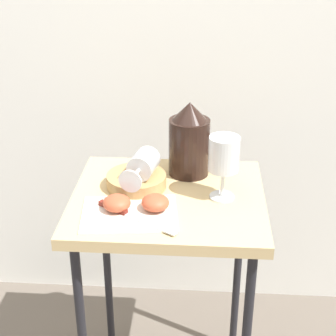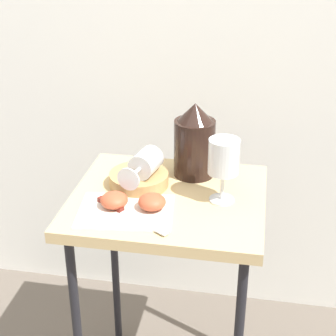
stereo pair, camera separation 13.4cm
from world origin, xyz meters
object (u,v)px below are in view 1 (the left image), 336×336
Objects in this scene: table at (168,222)px; wine_glass_upright at (224,157)px; pitcher at (190,145)px; apple_half_left at (117,203)px; wine_glass_tipped_near at (143,165)px; knife at (125,213)px; basket_tray at (136,181)px; apple_half_right at (155,203)px.

wine_glass_upright is (0.14, 0.00, 0.19)m from table.
pitcher is 3.05× the size of apple_half_left.
wine_glass_tipped_near is 0.76× the size of knife.
knife is at bearing -42.70° from apple_half_left.
pitcher reaches higher than apple_half_left.
apple_half_left is (-0.12, -0.09, 0.10)m from table.
knife is (-0.03, -0.14, -0.06)m from wine_glass_tipped_near.
pitcher is at bearing 52.34° from apple_half_left.
apple_half_right reaches higher than basket_tray.
apple_half_left is 1.00× the size of apple_half_right.
pitcher is 1.34× the size of wine_glass_tipped_near.
apple_half_right is at bearing 22.15° from knife.
table is at bearing 47.70° from knife.
wine_glass_upright reaches higher than knife.
table is at bearing 35.56° from apple_half_left.
wine_glass_tipped_near is 2.27× the size of apple_half_right.
apple_half_right is at bearing -108.38° from table.
apple_half_right is (0.06, -0.12, 0.01)m from basket_tray.
apple_half_left is (-0.26, -0.09, -0.09)m from wine_glass_upright.
wine_glass_upright is at bearing -55.74° from pitcher.
apple_half_right is (0.09, 0.01, 0.00)m from apple_half_left.
apple_half_left is at bearing 137.30° from knife.
table is 4.38× the size of basket_tray.
apple_half_left is at bearing -144.44° from table.
apple_half_right is at bearing -153.69° from wine_glass_upright.
knife reaches higher than table.
table is 3.41× the size of knife.
wine_glass_tipped_near reaches higher than apple_half_left.
pitcher is at bearing 33.29° from basket_tray.
basket_tray is at bearing 86.34° from knife.
wine_glass_upright is 0.21m from wine_glass_tipped_near.
knife is (-0.15, -0.24, -0.08)m from pitcher.
wine_glass_tipped_near is at bearing 78.69° from knife.
pitcher reaches higher than basket_tray.
table is 4.46× the size of wine_glass_tipped_near.
apple_half_left reaches higher than basket_tray.
basket_tray is (-0.09, 0.04, 0.10)m from table.
table is 0.17m from wine_glass_tipped_near.
pitcher is at bearing 58.62° from knife.
basket_tray is at bearing 169.89° from wine_glass_upright.
table is at bearing -26.87° from basket_tray.
apple_half_right is at bearing -109.68° from pitcher.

